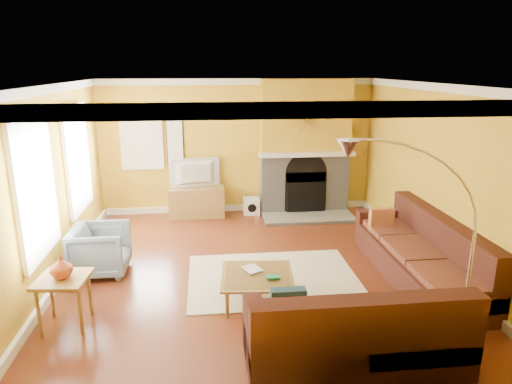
{
  "coord_description": "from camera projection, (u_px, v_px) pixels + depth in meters",
  "views": [
    {
      "loc": [
        -0.64,
        -6.17,
        2.94
      ],
      "look_at": [
        0.09,
        0.4,
        1.11
      ],
      "focal_mm": 32.0,
      "sensor_mm": 36.0,
      "label": 1
    }
  ],
  "objects": [
    {
      "name": "floor",
      "position": [
        253.0,
        272.0,
        6.77
      ],
      "size": [
        5.5,
        6.0,
        0.02
      ],
      "primitive_type": "cube",
      "color": "maroon",
      "rests_on": "ground"
    },
    {
      "name": "ceiling",
      "position": [
        253.0,
        84.0,
        6.04
      ],
      "size": [
        5.5,
        6.0,
        0.02
      ],
      "primitive_type": "cube",
      "color": "white",
      "rests_on": "ground"
    },
    {
      "name": "wall_back",
      "position": [
        238.0,
        147.0,
        9.29
      ],
      "size": [
        5.5,
        0.02,
        2.7
      ],
      "primitive_type": "cube",
      "color": "gold",
      "rests_on": "ground"
    },
    {
      "name": "wall_front",
      "position": [
        293.0,
        279.0,
        3.52
      ],
      "size": [
        5.5,
        0.02,
        2.7
      ],
      "primitive_type": "cube",
      "color": "gold",
      "rests_on": "ground"
    },
    {
      "name": "wall_left",
      "position": [
        48.0,
        189.0,
        6.11
      ],
      "size": [
        0.02,
        6.0,
        2.7
      ],
      "primitive_type": "cube",
      "color": "gold",
      "rests_on": "ground"
    },
    {
      "name": "wall_right",
      "position": [
        439.0,
        178.0,
        6.7
      ],
      "size": [
        0.02,
        6.0,
        2.7
      ],
      "primitive_type": "cube",
      "color": "gold",
      "rests_on": "ground"
    },
    {
      "name": "baseboard",
      "position": [
        253.0,
        267.0,
        6.75
      ],
      "size": [
        5.5,
        6.0,
        0.12
      ],
      "primitive_type": null,
      "color": "white",
      "rests_on": "floor"
    },
    {
      "name": "crown_molding",
      "position": [
        253.0,
        89.0,
        6.06
      ],
      "size": [
        5.5,
        6.0,
        0.12
      ],
      "primitive_type": null,
      "color": "white",
      "rests_on": "ceiling"
    },
    {
      "name": "window_left_near",
      "position": [
        76.0,
        159.0,
        7.32
      ],
      "size": [
        0.06,
        1.22,
        1.72
      ],
      "primitive_type": "cube",
      "color": "white",
      "rests_on": "wall_left"
    },
    {
      "name": "window_left_far",
      "position": [
        34.0,
        190.0,
        5.5
      ],
      "size": [
        0.06,
        1.22,
        1.72
      ],
      "primitive_type": "cube",
      "color": "white",
      "rests_on": "wall_left"
    },
    {
      "name": "window_back",
      "position": [
        142.0,
        139.0,
        8.98
      ],
      "size": [
        0.82,
        0.06,
        1.22
      ],
      "primitive_type": "cube",
      "color": "white",
      "rests_on": "wall_back"
    },
    {
      "name": "wall_art",
      "position": [
        175.0,
        136.0,
        9.05
      ],
      "size": [
        0.34,
        0.04,
        1.14
      ],
      "primitive_type": "cube",
      "color": "white",
      "rests_on": "wall_back"
    },
    {
      "name": "fireplace",
      "position": [
        305.0,
        147.0,
        9.23
      ],
      "size": [
        1.8,
        0.4,
        2.7
      ],
      "primitive_type": null,
      "color": "gray",
      "rests_on": "floor"
    },
    {
      "name": "mantel",
      "position": [
        307.0,
        154.0,
        9.03
      ],
      "size": [
        1.92,
        0.22,
        0.08
      ],
      "primitive_type": "cube",
      "color": "white",
      "rests_on": "fireplace"
    },
    {
      "name": "hearth",
      "position": [
        309.0,
        218.0,
        9.06
      ],
      "size": [
        1.8,
        0.7,
        0.06
      ],
      "primitive_type": "cube",
      "color": "gray",
      "rests_on": "floor"
    },
    {
      "name": "sunburst",
      "position": [
        308.0,
        119.0,
        8.85
      ],
      "size": [
        0.7,
        0.04,
        0.7
      ],
      "primitive_type": null,
      "color": "olive",
      "rests_on": "fireplace"
    },
    {
      "name": "rug",
      "position": [
        273.0,
        278.0,
        6.53
      ],
      "size": [
        2.4,
        1.8,
        0.02
      ],
      "primitive_type": "cube",
      "color": "beige",
      "rests_on": "floor"
    },
    {
      "name": "sectional_sofa",
      "position": [
        353.0,
        264.0,
        5.93
      ],
      "size": [
        3.05,
        3.63,
        0.9
      ],
      "primitive_type": null,
      "color": "#401C14",
      "rests_on": "floor"
    },
    {
      "name": "coffee_table",
      "position": [
        257.0,
        287.0,
        5.89
      ],
      "size": [
        0.99,
        0.99,
        0.36
      ],
      "primitive_type": null,
      "rotation": [
        0.0,
        0.0,
        -0.09
      ],
      "color": "white",
      "rests_on": "floor"
    },
    {
      "name": "media_console",
      "position": [
        197.0,
        202.0,
        9.16
      ],
      "size": [
        1.09,
        0.49,
        0.6
      ],
      "primitive_type": "cube",
      "color": "olive",
      "rests_on": "floor"
    },
    {
      "name": "tv",
      "position": [
        196.0,
        173.0,
        9.01
      ],
      "size": [
        1.0,
        0.35,
        0.57
      ],
      "primitive_type": "imported",
      "rotation": [
        0.0,
        0.0,
        3.37
      ],
      "color": "black",
      "rests_on": "media_console"
    },
    {
      "name": "subwoofer",
      "position": [
        251.0,
        206.0,
        9.37
      ],
      "size": [
        0.33,
        0.33,
        0.33
      ],
      "primitive_type": "cube",
      "color": "white",
      "rests_on": "floor"
    },
    {
      "name": "armchair",
      "position": [
        101.0,
        250.0,
        6.62
      ],
      "size": [
        0.79,
        0.77,
        0.72
      ],
      "primitive_type": "imported",
      "rotation": [
        0.0,
        0.0,
        1.57
      ],
      "color": "slate",
      "rests_on": "floor"
    },
    {
      "name": "side_table",
      "position": [
        65.0,
        302.0,
        5.28
      ],
      "size": [
        0.61,
        0.61,
        0.61
      ],
      "primitive_type": null,
      "rotation": [
        0.0,
        0.0,
        -0.1
      ],
      "color": "olive",
      "rests_on": "floor"
    },
    {
      "name": "vase",
      "position": [
        61.0,
        267.0,
        5.16
      ],
      "size": [
        0.32,
        0.32,
        0.26
      ],
      "primitive_type": "imported",
      "rotation": [
        0.0,
        0.0,
        -0.37
      ],
      "color": "#C54A21",
      "rests_on": "side_table"
    },
    {
      "name": "book",
      "position": [
        246.0,
        271.0,
        5.92
      ],
      "size": [
        0.29,
        0.32,
        0.03
      ],
      "primitive_type": "imported",
      "rotation": [
        0.0,
        0.0,
        0.44
      ],
      "color": "white",
      "rests_on": "coffee_table"
    },
    {
      "name": "arc_lamp",
      "position": [
        414.0,
        254.0,
        4.52
      ],
      "size": [
        1.44,
        0.36,
        2.29
      ],
      "primitive_type": null,
      "color": "silver",
      "rests_on": "floor"
    }
  ]
}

